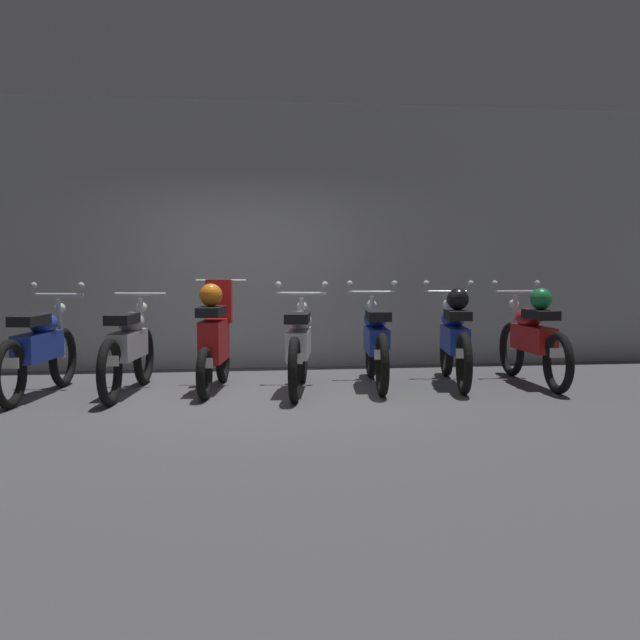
{
  "coord_description": "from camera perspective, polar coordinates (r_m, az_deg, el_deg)",
  "views": [
    {
      "loc": [
        -0.45,
        -7.88,
        1.38
      ],
      "look_at": [
        0.68,
        0.41,
        0.75
      ],
      "focal_mm": 44.3,
      "sensor_mm": 36.0,
      "label": 1
    }
  ],
  "objects": [
    {
      "name": "ground_plane",
      "position": [
        8.02,
        -4.45,
        -5.62
      ],
      "size": [
        80.0,
        80.0,
        0.0
      ],
      "primitive_type": "plane",
      "color": "#4C4C4F"
    },
    {
      "name": "back_wall",
      "position": [
        10.3,
        -5.28,
        6.04
      ],
      "size": [
        16.0,
        0.3,
        3.39
      ],
      "primitive_type": "cube",
      "color": "#9EA0A3",
      "rests_on": "ground"
    },
    {
      "name": "motorbike_slot_1",
      "position": [
        8.49,
        -19.63,
        -1.94
      ],
      "size": [
        0.63,
        1.93,
        1.15
      ],
      "color": "black",
      "rests_on": "ground"
    },
    {
      "name": "motorbike_slot_2",
      "position": [
        8.4,
        -13.67,
        -1.9
      ],
      "size": [
        0.57,
        1.94,
        1.03
      ],
      "color": "black",
      "rests_on": "ground"
    },
    {
      "name": "motorbike_slot_3",
      "position": [
        8.45,
        -7.64,
        -1.26
      ],
      "size": [
        0.56,
        1.67,
        1.18
      ],
      "color": "black",
      "rests_on": "ground"
    },
    {
      "name": "motorbike_slot_4",
      "position": [
        8.33,
        -1.54,
        -1.81
      ],
      "size": [
        0.6,
        1.94,
        1.15
      ],
      "color": "black",
      "rests_on": "ground"
    },
    {
      "name": "motorbike_slot_5",
      "position": [
        8.69,
        4.08,
        -1.56
      ],
      "size": [
        0.59,
        1.95,
        1.15
      ],
      "color": "black",
      "rests_on": "ground"
    },
    {
      "name": "motorbike_slot_6",
      "position": [
        8.88,
        9.7,
        -1.26
      ],
      "size": [
        0.58,
        1.94,
        1.15
      ],
      "color": "black",
      "rests_on": "ground"
    },
    {
      "name": "motorbike_slot_7",
      "position": [
        9.11,
        15.14,
        -1.21
      ],
      "size": [
        0.59,
        1.95,
        1.15
      ],
      "color": "black",
      "rests_on": "ground"
    }
  ]
}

